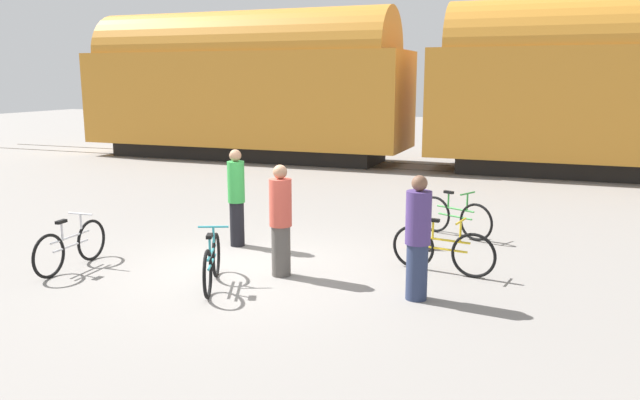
{
  "coord_description": "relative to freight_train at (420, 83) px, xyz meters",
  "views": [
    {
      "loc": [
        4.51,
        -8.69,
        3.09
      ],
      "look_at": [
        0.93,
        0.69,
        1.1
      ],
      "focal_mm": 35.0,
      "sensor_mm": 36.0,
      "label": 1
    }
  ],
  "objects": [
    {
      "name": "traffic_cone",
      "position": [
        2.3,
        -10.36,
        -2.61
      ],
      "size": [
        0.4,
        0.4,
        0.55
      ],
      "color": "black",
      "rests_on": "ground_plane"
    },
    {
      "name": "bicycle_teal",
      "position": [
        -0.18,
        -13.58,
        -2.5
      ],
      "size": [
        0.7,
        1.55,
        0.87
      ],
      "color": "black",
      "rests_on": "ground_plane"
    },
    {
      "name": "bicycle_yellow",
      "position": [
        2.92,
        -11.68,
        -2.49
      ],
      "size": [
        1.7,
        0.46,
        0.9
      ],
      "color": "black",
      "rests_on": "ground_plane"
    },
    {
      "name": "bicycle_green",
      "position": [
        2.73,
        -9.25,
        -2.48
      ],
      "size": [
        1.55,
        0.8,
        0.91
      ],
      "color": "black",
      "rests_on": "ground_plane"
    },
    {
      "name": "person_in_red",
      "position": [
        0.56,
        -12.73,
        -1.98
      ],
      "size": [
        0.35,
        0.35,
        1.77
      ],
      "rotation": [
        0.0,
        0.0,
        6.11
      ],
      "color": "#514C47",
      "rests_on": "ground_plane"
    },
    {
      "name": "freight_train",
      "position": [
        0.0,
        0.0,
        0.0
      ],
      "size": [
        26.01,
        3.19,
        5.5
      ],
      "color": "black",
      "rests_on": "ground_plane"
    },
    {
      "name": "ground_plane",
      "position": [
        -0.0,
        -12.65,
        -2.87
      ],
      "size": [
        80.0,
        80.0,
        0.0
      ],
      "primitive_type": "plane",
      "color": "gray"
    },
    {
      "name": "rail_far",
      "position": [
        -0.0,
        0.72,
        -2.86
      ],
      "size": [
        38.01,
        0.07,
        0.01
      ],
      "primitive_type": "cube",
      "color": "#4C4238",
      "rests_on": "ground_plane"
    },
    {
      "name": "bicycle_silver",
      "position": [
        -2.78,
        -13.62,
        -2.49
      ],
      "size": [
        0.46,
        1.73,
        0.88
      ],
      "color": "black",
      "rests_on": "ground_plane"
    },
    {
      "name": "person_in_green",
      "position": [
        -0.93,
        -11.4,
        -1.95
      ],
      "size": [
        0.31,
        0.31,
        1.8
      ],
      "rotation": [
        0.0,
        0.0,
        1.95
      ],
      "color": "black",
      "rests_on": "ground_plane"
    },
    {
      "name": "person_in_purple",
      "position": [
        2.79,
        -13.02,
        -1.98
      ],
      "size": [
        0.36,
        0.36,
        1.77
      ],
      "rotation": [
        0.0,
        0.0,
        1.93
      ],
      "color": "#283351",
      "rests_on": "ground_plane"
    },
    {
      "name": "rail_near",
      "position": [
        -0.0,
        -0.72,
        -2.86
      ],
      "size": [
        38.01,
        0.07,
        0.01
      ],
      "primitive_type": "cube",
      "color": "#4C4238",
      "rests_on": "ground_plane"
    }
  ]
}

